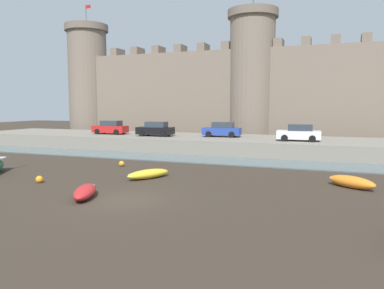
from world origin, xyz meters
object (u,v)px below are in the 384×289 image
(rowboat_near_channel_left, at_px, (148,174))
(car_quay_west, at_px, (110,128))
(mooring_buoy_near_shore, at_px, (122,164))
(car_quay_centre_east, at_px, (222,130))
(rowboat_foreground_centre, at_px, (85,192))
(rowboat_midflat_right, at_px, (351,182))
(car_quay_centre_west, at_px, (299,133))
(mooring_buoy_mid_mud, at_px, (39,179))
(car_quay_east, at_px, (156,129))

(rowboat_near_channel_left, distance_m, car_quay_west, 20.89)
(mooring_buoy_near_shore, relative_size, car_quay_centre_east, 0.11)
(rowboat_foreground_centre, height_order, car_quay_west, car_quay_west)
(rowboat_midflat_right, height_order, rowboat_foreground_centre, rowboat_midflat_right)
(car_quay_west, distance_m, car_quay_centre_west, 21.90)
(rowboat_midflat_right, distance_m, rowboat_foreground_centre, 15.54)
(car_quay_west, bearing_deg, rowboat_near_channel_left, -50.40)
(rowboat_midflat_right, height_order, car_quay_centre_west, car_quay_centre_west)
(rowboat_near_channel_left, bearing_deg, car_quay_centre_east, 88.94)
(mooring_buoy_mid_mud, bearing_deg, rowboat_near_channel_left, 32.55)
(rowboat_near_channel_left, relative_size, car_quay_west, 0.80)
(car_quay_west, bearing_deg, rowboat_midflat_right, -28.85)
(rowboat_near_channel_left, distance_m, car_quay_centre_west, 17.36)
(rowboat_midflat_right, relative_size, car_quay_west, 0.72)
(mooring_buoy_mid_mud, height_order, car_quay_centre_east, car_quay_centre_east)
(rowboat_midflat_right, xyz_separation_m, car_quay_east, (-19.71, 13.63, 1.90))
(mooring_buoy_near_shore, height_order, car_quay_east, car_quay_east)
(rowboat_foreground_centre, distance_m, car_quay_centre_east, 23.12)
(car_quay_centre_west, bearing_deg, car_quay_centre_east, 166.00)
(rowboat_near_channel_left, bearing_deg, car_quay_centre_west, 60.03)
(mooring_buoy_mid_mud, relative_size, car_quay_centre_east, 0.11)
(rowboat_near_channel_left, xyz_separation_m, rowboat_foreground_centre, (-0.73, -6.00, 0.03))
(car_quay_east, bearing_deg, rowboat_foreground_centre, -73.77)
(rowboat_foreground_centre, height_order, car_quay_centre_west, car_quay_centre_west)
(car_quay_east, bearing_deg, rowboat_midflat_right, -34.67)
(rowboat_foreground_centre, bearing_deg, rowboat_near_channel_left, 83.10)
(car_quay_centre_east, bearing_deg, rowboat_midflat_right, -50.90)
(car_quay_centre_west, bearing_deg, car_quay_east, 178.65)
(mooring_buoy_near_shore, bearing_deg, mooring_buoy_mid_mud, -101.61)
(rowboat_foreground_centre, relative_size, mooring_buoy_mid_mud, 6.92)
(rowboat_foreground_centre, bearing_deg, car_quay_west, 119.64)
(mooring_buoy_near_shore, distance_m, car_quay_west, 15.33)
(mooring_buoy_mid_mud, distance_m, car_quay_centre_east, 21.77)
(rowboat_foreground_centre, xyz_separation_m, mooring_buoy_mid_mud, (-5.15, 2.25, -0.12))
(rowboat_near_channel_left, xyz_separation_m, mooring_buoy_near_shore, (-4.34, 3.73, -0.10))
(car_quay_centre_east, bearing_deg, car_quay_east, -166.76)
(rowboat_midflat_right, relative_size, mooring_buoy_mid_mud, 6.61)
(rowboat_midflat_right, relative_size, rowboat_foreground_centre, 0.96)
(mooring_buoy_mid_mud, xyz_separation_m, car_quay_west, (-7.38, 19.77, 2.05))
(rowboat_midflat_right, distance_m, car_quay_centre_east, 19.85)
(rowboat_near_channel_left, bearing_deg, rowboat_foreground_centre, -96.90)
(mooring_buoy_mid_mud, distance_m, mooring_buoy_near_shore, 7.63)
(car_quay_west, bearing_deg, mooring_buoy_mid_mud, -69.53)
(rowboat_foreground_centre, distance_m, car_quay_west, 25.41)
(car_quay_east, bearing_deg, car_quay_west, 173.60)
(car_quay_centre_west, bearing_deg, rowboat_near_channel_left, -119.97)
(rowboat_near_channel_left, distance_m, mooring_buoy_near_shore, 5.72)
(mooring_buoy_mid_mud, bearing_deg, car_quay_centre_west, 52.22)
(rowboat_midflat_right, bearing_deg, car_quay_centre_east, 129.10)
(rowboat_midflat_right, distance_m, car_quay_west, 29.78)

